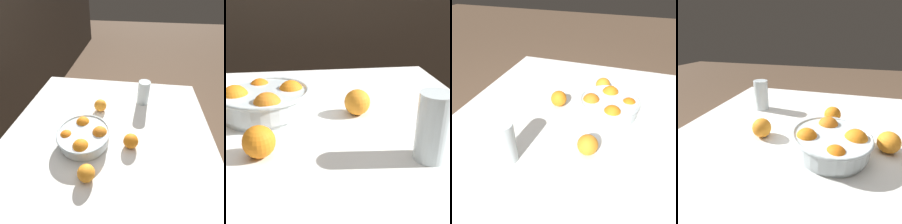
% 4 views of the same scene
% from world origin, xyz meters
% --- Properties ---
extents(ground_plane, '(12.00, 12.00, 0.00)m').
position_xyz_m(ground_plane, '(0.00, 0.00, 0.00)').
color(ground_plane, brown).
extents(dining_table, '(1.18, 1.14, 0.76)m').
position_xyz_m(dining_table, '(0.00, 0.00, 0.68)').
color(dining_table, white).
rests_on(dining_table, ground_plane).
extents(fruit_bowl, '(0.27, 0.27, 0.10)m').
position_xyz_m(fruit_bowl, '(-0.06, 0.11, 0.80)').
color(fruit_bowl, silver).
rests_on(fruit_bowl, dining_table).
extents(juice_glass, '(0.08, 0.08, 0.16)m').
position_xyz_m(juice_glass, '(0.33, -0.19, 0.83)').
color(juice_glass, '#F4A314').
rests_on(juice_glass, dining_table).
extents(orange_loose_near_bowl, '(0.08, 0.08, 0.08)m').
position_xyz_m(orange_loose_near_bowl, '(-0.26, 0.05, 0.80)').
color(orange_loose_near_bowl, orange).
rests_on(orange_loose_near_bowl, dining_table).
extents(orange_loose_front, '(0.08, 0.08, 0.08)m').
position_xyz_m(orange_loose_front, '(-0.06, -0.13, 0.80)').
color(orange_loose_front, orange).
rests_on(orange_loose_front, dining_table).
extents(orange_loose_aside, '(0.08, 0.08, 0.08)m').
position_xyz_m(orange_loose_aside, '(0.21, 0.08, 0.80)').
color(orange_loose_aside, orange).
rests_on(orange_loose_aside, dining_table).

